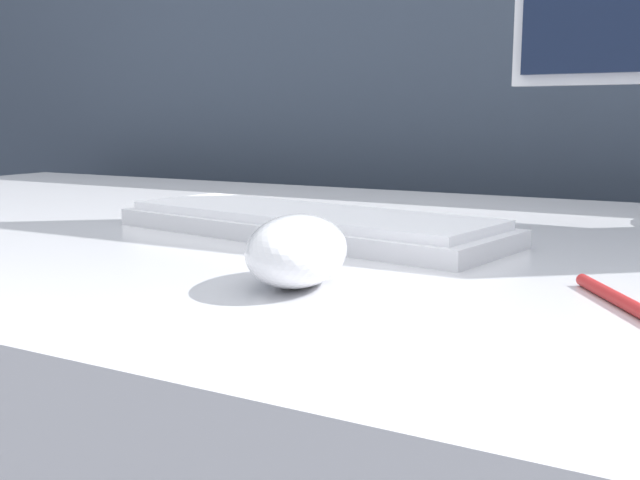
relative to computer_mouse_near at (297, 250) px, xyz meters
The scene contains 4 objects.
partition_panel 0.79m from the computer_mouse_near, 91.73° to the left, with size 5.00×0.03×1.15m.
computer_mouse_near is the anchor object (origin of this frame).
keyboard 0.21m from the computer_mouse_near, 118.71° to the left, with size 0.41×0.19×0.02m.
pen 0.21m from the computer_mouse_near, ahead, with size 0.09×0.13×0.01m.
Camera 1 is at (0.27, -0.64, 0.87)m, focal length 42.00 mm.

